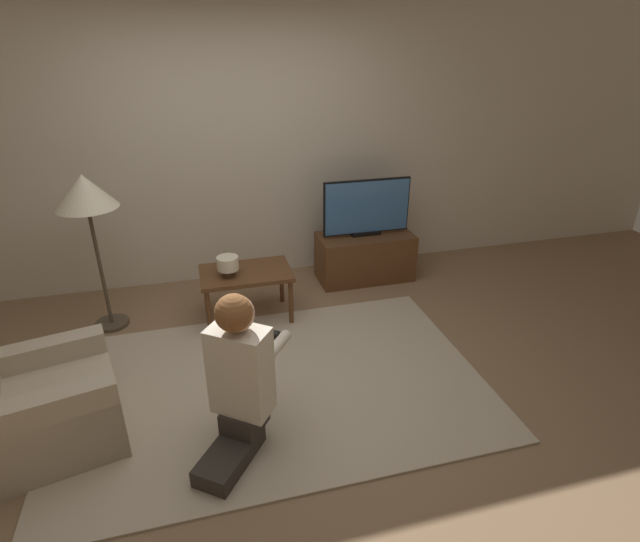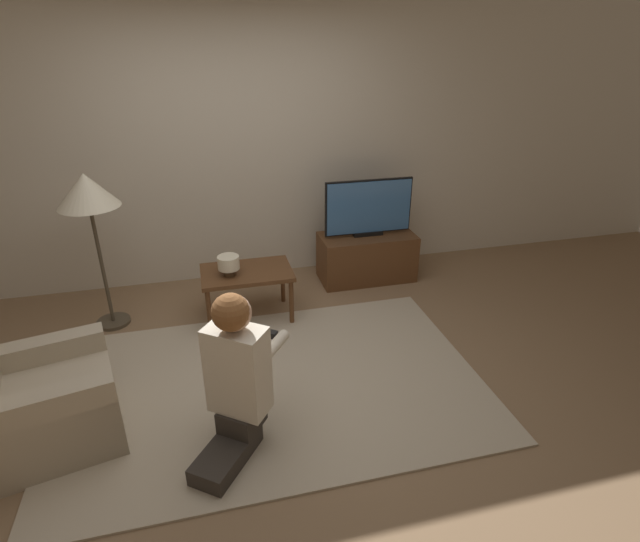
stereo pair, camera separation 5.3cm
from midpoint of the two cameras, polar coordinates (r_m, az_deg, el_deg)
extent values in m
plane|color=#896B4C|center=(3.67, -4.90, -12.90)|extent=(10.00, 10.00, 0.00)
cube|color=beige|center=(4.90, -9.41, 13.70)|extent=(10.00, 0.06, 2.60)
cube|color=#BCAD93|center=(3.67, -4.91, -12.81)|extent=(2.95, 1.94, 0.02)
cube|color=brown|center=(5.06, 5.65, 1.60)|extent=(0.94, 0.45, 0.47)
cube|color=black|center=(4.96, 5.77, 4.31)|extent=(0.29, 0.08, 0.04)
cube|color=black|center=(4.88, 5.88, 7.32)|extent=(0.87, 0.03, 0.53)
cube|color=#38669E|center=(4.87, 5.91, 7.29)|extent=(0.84, 0.04, 0.50)
cube|color=brown|center=(4.29, -8.04, -0.18)|extent=(0.77, 0.50, 0.04)
cylinder|color=brown|center=(4.20, -12.18, -4.65)|extent=(0.04, 0.04, 0.42)
cylinder|color=brown|center=(4.26, -2.93, -3.61)|extent=(0.04, 0.04, 0.42)
cylinder|color=brown|center=(4.56, -12.47, -2.09)|extent=(0.04, 0.04, 0.42)
cylinder|color=brown|center=(4.62, -3.95, -1.17)|extent=(0.04, 0.04, 0.42)
cylinder|color=#4C4233|center=(4.70, -22.21, -5.37)|extent=(0.28, 0.28, 0.03)
cylinder|color=#4C4233|center=(4.42, -23.56, 1.80)|extent=(0.03, 0.03, 1.25)
cone|color=#EFE5C6|center=(4.26, -24.82, 8.39)|extent=(0.47, 0.47, 0.26)
cube|color=#B7A88E|center=(3.52, -28.01, -14.10)|extent=(0.90, 0.86, 0.41)
cube|color=#B7A88E|center=(3.25, -28.15, -16.13)|extent=(0.77, 0.30, 0.55)
cube|color=#B7A88E|center=(3.72, -28.33, -10.62)|extent=(0.77, 0.30, 0.55)
cube|color=#332D28|center=(3.13, -10.11, -19.90)|extent=(0.46, 0.51, 0.11)
cube|color=#332D28|center=(3.15, -8.43, -16.14)|extent=(0.32, 0.32, 0.14)
cube|color=beige|center=(2.94, -8.86, -11.12)|extent=(0.39, 0.36, 0.55)
sphere|color=tan|center=(2.73, -9.39, -4.76)|extent=(0.21, 0.21, 0.21)
sphere|color=brown|center=(2.71, -9.63, -4.67)|extent=(0.21, 0.21, 0.21)
cube|color=black|center=(3.18, -5.50, -7.11)|extent=(0.13, 0.11, 0.04)
cylinder|color=beige|center=(3.06, -4.83, -8.64)|extent=(0.24, 0.28, 0.07)
cylinder|color=beige|center=(3.14, -8.18, -7.78)|extent=(0.24, 0.28, 0.07)
cylinder|color=#4C3823|center=(4.22, -9.97, -0.09)|extent=(0.10, 0.10, 0.06)
cylinder|color=#EFE5C6|center=(4.18, -10.06, 0.96)|extent=(0.18, 0.18, 0.11)
camera|label=1|loc=(0.03, -89.60, 0.19)|focal=28.00mm
camera|label=2|loc=(0.03, 90.40, -0.19)|focal=28.00mm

